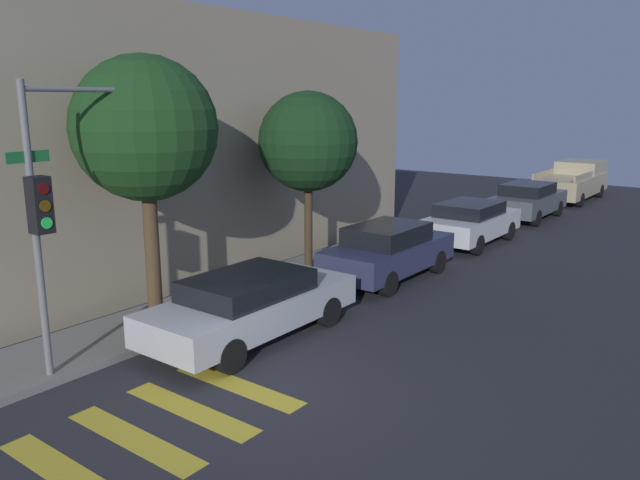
% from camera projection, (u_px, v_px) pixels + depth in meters
% --- Properties ---
extents(ground_plane, '(60.00, 60.00, 0.00)m').
position_uv_depth(ground_plane, '(283.00, 395.00, 10.07)').
color(ground_plane, '#28282D').
extents(sidewalk, '(26.00, 1.99, 0.14)m').
position_uv_depth(sidewalk, '(124.00, 333.00, 12.53)').
color(sidewalk, slate).
rests_on(sidewalk, ground).
extents(crosswalk, '(5.66, 2.60, 0.00)m').
position_uv_depth(crosswalk, '(102.00, 455.00, 8.36)').
color(crosswalk, gold).
rests_on(crosswalk, ground).
extents(traffic_light_pole, '(2.71, 0.56, 4.97)m').
position_uv_depth(traffic_light_pole, '(65.00, 181.00, 10.18)').
color(traffic_light_pole, slate).
rests_on(traffic_light_pole, ground).
extents(sedan_near_corner, '(4.66, 1.87, 1.33)m').
position_uv_depth(sedan_near_corner, '(251.00, 304.00, 12.32)').
color(sedan_near_corner, '#B7BABF').
rests_on(sedan_near_corner, ground).
extents(sedan_middle, '(4.21, 1.78, 1.48)m').
position_uv_depth(sedan_middle, '(388.00, 251.00, 16.39)').
color(sedan_middle, '#2D3351').
rests_on(sedan_middle, ground).
extents(sedan_far_end, '(4.24, 1.89, 1.39)m').
position_uv_depth(sedan_far_end, '(470.00, 222.00, 20.43)').
color(sedan_far_end, silver).
rests_on(sedan_far_end, ground).
extents(sedan_tail_of_row, '(4.30, 1.84, 1.43)m').
position_uv_depth(sedan_tail_of_row, '(528.00, 200.00, 24.70)').
color(sedan_tail_of_row, '#4C5156').
rests_on(sedan_tail_of_row, ground).
extents(pickup_truck, '(5.54, 2.06, 1.74)m').
position_uv_depth(pickup_truck, '(573.00, 181.00, 29.50)').
color(pickup_truck, tan).
rests_on(pickup_truck, ground).
extents(tree_near_corner, '(2.83, 2.83, 5.53)m').
position_uv_depth(tree_near_corner, '(145.00, 130.00, 12.08)').
color(tree_near_corner, '#4C3823').
rests_on(tree_near_corner, ground).
extents(tree_midblock, '(2.59, 2.59, 4.89)m').
position_uv_depth(tree_midblock, '(308.00, 142.00, 16.17)').
color(tree_midblock, '#42301E').
rests_on(tree_midblock, ground).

